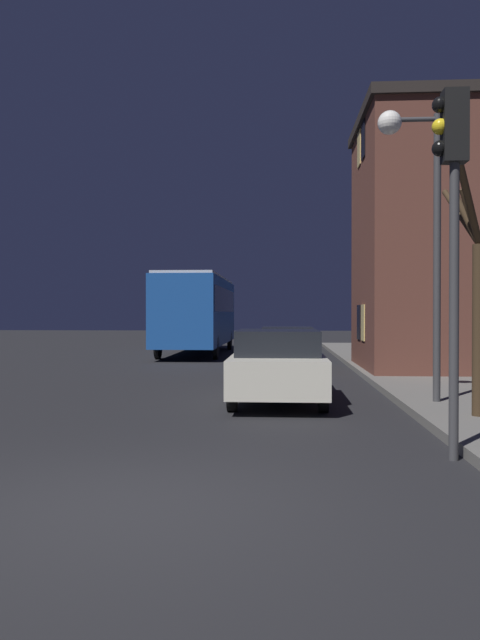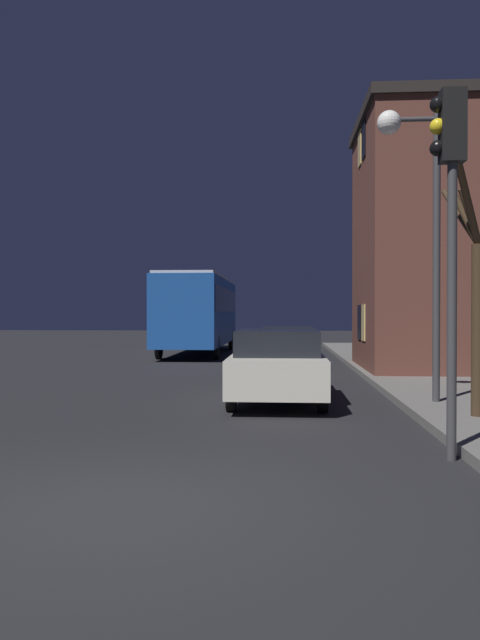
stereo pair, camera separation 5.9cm
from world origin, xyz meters
name	(u,v)px [view 2 (the right image)]	position (x,y,z in m)	size (l,w,h in m)	color
ground_plane	(120,507)	(0.00, 0.00, 0.00)	(120.00, 120.00, 0.00)	black
brick_building	(409,241)	(5.44, 13.78, 4.08)	(3.15, 5.67, 7.83)	brown
streetlamp	(414,192)	(4.04, 6.30, 4.15)	(1.20, 0.46, 5.56)	#38383A
traffic_light	(450,196)	(3.61, 2.11, 3.29)	(0.43, 0.24, 4.61)	#38383A
bare_tree	(476,287)	(4.70, 4.64, 2.27)	(1.58, 2.06, 4.17)	#382819
bus	(199,308)	(-2.25, 22.16, 2.06)	(2.53, 10.28, 3.45)	#194793
car_near_lane	(277,364)	(1.42, 7.20, 0.78)	(1.87, 4.57, 1.49)	beige
car_mid_lane	(288,346)	(1.70, 15.16, 0.74)	(1.86, 3.94, 1.38)	navy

